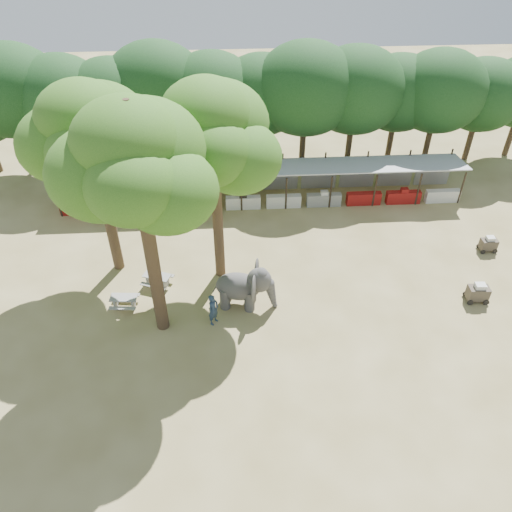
{
  "coord_description": "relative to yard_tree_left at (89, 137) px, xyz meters",
  "views": [
    {
      "loc": [
        -2.3,
        -16.22,
        18.93
      ],
      "look_at": [
        -1.0,
        5.0,
        2.0
      ],
      "focal_mm": 35.0,
      "sensor_mm": 36.0,
      "label": 1
    }
  ],
  "objects": [
    {
      "name": "yard_tree_back",
      "position": [
        6.0,
        -1.0,
        0.34
      ],
      "size": [
        7.1,
        6.9,
        11.36
      ],
      "color": "#332316",
      "rests_on": "ground"
    },
    {
      "name": "picnic_table_near",
      "position": [
        0.98,
        -3.64,
        -7.73
      ],
      "size": [
        1.53,
        1.4,
        0.71
      ],
      "rotation": [
        0.0,
        0.0,
        -0.08
      ],
      "color": "gray",
      "rests_on": "ground"
    },
    {
      "name": "handler",
      "position": [
        5.77,
        -5.1,
        -7.27
      ],
      "size": [
        0.75,
        0.8,
        1.86
      ],
      "primitive_type": "imported",
      "rotation": [
        0.0,
        0.0,
        0.95
      ],
      "color": "#26384C",
      "rests_on": "ground"
    },
    {
      "name": "cart_front",
      "position": [
        20.05,
        -4.31,
        -7.62
      ],
      "size": [
        1.24,
        0.85,
        1.18
      ],
      "rotation": [
        0.0,
        0.0,
        -0.05
      ],
      "color": "#382F26",
      "rests_on": "ground"
    },
    {
      "name": "elephant",
      "position": [
        7.47,
        -3.83,
        -6.91
      ],
      "size": [
        3.45,
        2.57,
        2.57
      ],
      "rotation": [
        0.0,
        0.0,
        -0.18
      ],
      "color": "#3D3B3A",
      "rests_on": "ground"
    },
    {
      "name": "vendor_stalls",
      "position": [
        9.13,
        6.65,
        -7.02
      ],
      "size": [
        28.0,
        2.99,
        2.8
      ],
      "color": "#9A9CA2",
      "rests_on": "ground"
    },
    {
      "name": "cart_back",
      "position": [
        22.54,
        -0.0,
        -7.69
      ],
      "size": [
        1.07,
        0.71,
        1.04
      ],
      "rotation": [
        0.0,
        0.0,
        0.02
      ],
      "color": "#382F26",
      "rests_on": "ground"
    },
    {
      "name": "picnic_table_far",
      "position": [
        2.59,
        -2.01,
        -7.71
      ],
      "size": [
        1.9,
        1.82,
        0.76
      ],
      "rotation": [
        0.0,
        0.0,
        -0.37
      ],
      "color": "gray",
      "rests_on": "ground"
    },
    {
      "name": "backdrop_trees",
      "position": [
        9.13,
        11.81,
        -2.69
      ],
      "size": [
        46.46,
        5.95,
        8.33
      ],
      "color": "#332316",
      "rests_on": "ground"
    },
    {
      "name": "yard_tree_left",
      "position": [
        0.0,
        0.0,
        0.0
      ],
      "size": [
        7.1,
        6.9,
        11.02
      ],
      "color": "#332316",
      "rests_on": "ground"
    },
    {
      "name": "ground",
      "position": [
        9.13,
        -7.19,
        -8.2
      ],
      "size": [
        100.0,
        100.0,
        0.0
      ],
      "primitive_type": "plane",
      "color": "olive",
      "rests_on": "ground"
    },
    {
      "name": "yard_tree_center",
      "position": [
        3.0,
        -5.0,
        1.01
      ],
      "size": [
        7.1,
        6.9,
        12.04
      ],
      "color": "#332316",
      "rests_on": "ground"
    }
  ]
}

